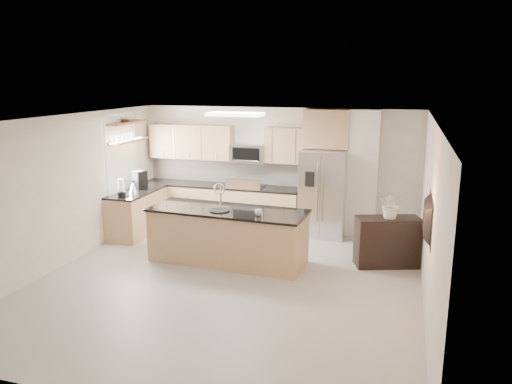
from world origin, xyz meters
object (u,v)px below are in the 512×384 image
(kettle, at_px, (133,187))
(flower_vase, at_px, (392,198))
(island, at_px, (228,235))
(blender, at_px, (121,189))
(cup, at_px, (259,212))
(bowl, at_px, (128,119))
(range, at_px, (247,207))
(refrigerator, at_px, (323,193))
(microwave, at_px, (249,153))
(credenza, at_px, (387,242))
(television, at_px, (424,218))
(platter, at_px, (220,210))
(coffee_maker, at_px, (140,180))

(kettle, bearing_deg, flower_vase, -2.48)
(island, distance_m, blender, 2.49)
(blender, distance_m, kettle, 0.36)
(cup, xyz_separation_m, blender, (-3.00, 0.65, 0.07))
(cup, distance_m, bowl, 3.71)
(island, bearing_deg, kettle, 163.92)
(range, height_order, kettle, kettle)
(cup, bearing_deg, bowl, 157.34)
(refrigerator, relative_size, kettle, 6.51)
(microwave, relative_size, credenza, 0.70)
(credenza, xyz_separation_m, blender, (-5.09, -0.16, 0.65))
(microwave, relative_size, flower_vase, 1.05)
(kettle, relative_size, television, 0.25)
(flower_vase, bearing_deg, refrigerator, 134.21)
(range, distance_m, cup, 2.51)
(island, bearing_deg, blender, 172.38)
(microwave, bearing_deg, blender, -139.97)
(range, xyz_separation_m, blender, (-2.07, -1.62, 0.60))
(platter, bearing_deg, island, 56.27)
(bowl, bearing_deg, television, -20.68)
(range, bearing_deg, microwave, 90.00)
(credenza, relative_size, bowl, 2.77)
(platter, relative_size, blender, 0.99)
(credenza, xyz_separation_m, coffee_maker, (-5.11, 0.60, 0.67))
(television, bearing_deg, bowl, 69.32)
(flower_vase, distance_m, television, 1.71)
(credenza, distance_m, bowl, 5.64)
(range, height_order, platter, range)
(platter, distance_m, coffee_maker, 2.67)
(platter, distance_m, kettle, 2.42)
(range, distance_m, bowl, 3.10)
(credenza, bearing_deg, platter, 175.66)
(cup, xyz_separation_m, bowl, (-3.18, 1.33, 1.38))
(island, xyz_separation_m, flower_vase, (2.76, 0.58, 0.74))
(credenza, distance_m, coffee_maker, 5.19)
(coffee_maker, bearing_deg, range, 22.27)
(flower_vase, bearing_deg, cup, -159.58)
(refrigerator, bearing_deg, microwave, 174.14)
(range, relative_size, kettle, 4.17)
(island, relative_size, credenza, 2.61)
(microwave, bearing_deg, flower_vase, -27.71)
(platter, height_order, flower_vase, flower_vase)
(blender, bearing_deg, range, 37.96)
(microwave, xyz_separation_m, bowl, (-2.25, -1.07, 0.76))
(bowl, bearing_deg, island, -23.66)
(coffee_maker, bearing_deg, refrigerator, 12.20)
(range, height_order, blender, blender)
(credenza, distance_m, cup, 2.32)
(island, bearing_deg, range, 101.16)
(refrigerator, height_order, island, refrigerator)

